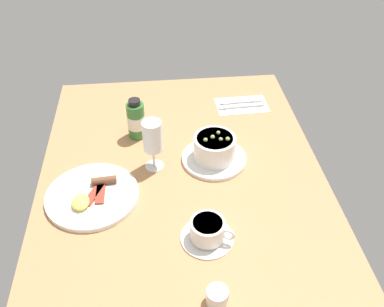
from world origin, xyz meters
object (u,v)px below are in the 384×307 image
(creamer_jug, at_px, (218,297))
(sauce_bottle_green, at_px, (136,120))
(breakfast_plate, at_px, (92,195))
(coffee_cup, at_px, (208,231))
(porridge_bowl, at_px, (214,150))
(cutlery_setting, at_px, (241,105))
(wine_glass, at_px, (152,138))

(creamer_jug, distance_m, sauce_bottle_green, 0.65)
(breakfast_plate, bearing_deg, coffee_cup, -120.08)
(creamer_jug, height_order, breakfast_plate, creamer_jug)
(porridge_bowl, height_order, cutlery_setting, porridge_bowl)
(porridge_bowl, bearing_deg, cutlery_setting, -25.45)
(wine_glass, height_order, breakfast_plate, wine_glass)
(cutlery_setting, distance_m, sauce_bottle_green, 0.40)
(sauce_bottle_green, bearing_deg, wine_glass, -162.40)
(porridge_bowl, distance_m, sauce_bottle_green, 0.28)
(cutlery_setting, relative_size, breakfast_plate, 0.73)
(porridge_bowl, bearing_deg, sauce_bottle_green, 57.51)
(porridge_bowl, relative_size, wine_glass, 1.22)
(cutlery_setting, distance_m, breakfast_plate, 0.65)
(coffee_cup, xyz_separation_m, wine_glass, (0.29, 0.12, 0.08))
(sauce_bottle_green, relative_size, breakfast_plate, 0.54)
(porridge_bowl, xyz_separation_m, wine_glass, (-0.01, 0.18, 0.07))
(porridge_bowl, xyz_separation_m, cutlery_setting, (0.29, -0.14, -0.04))
(cutlery_setting, relative_size, coffee_cup, 1.39)
(cutlery_setting, xyz_separation_m, creamer_jug, (-0.77, 0.20, 0.02))
(porridge_bowl, relative_size, sauce_bottle_green, 1.43)
(wine_glass, bearing_deg, sauce_bottle_green, 17.60)
(wine_glass, relative_size, breakfast_plate, 0.63)
(porridge_bowl, relative_size, cutlery_setting, 1.05)
(creamer_jug, bearing_deg, wine_glass, 14.72)
(porridge_bowl, relative_size, coffee_cup, 1.46)
(wine_glass, bearing_deg, coffee_cup, -156.88)
(porridge_bowl, bearing_deg, breakfast_plate, 109.30)
(cutlery_setting, height_order, wine_glass, wine_glass)
(coffee_cup, xyz_separation_m, breakfast_plate, (0.17, 0.30, -0.02))
(breakfast_plate, bearing_deg, cutlery_setting, -50.07)
(sauce_bottle_green, bearing_deg, cutlery_setting, -69.03)
(cutlery_setting, height_order, sauce_bottle_green, sauce_bottle_green)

